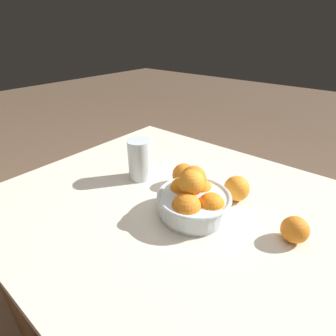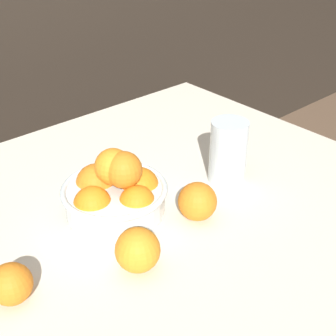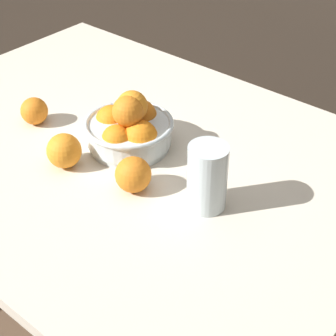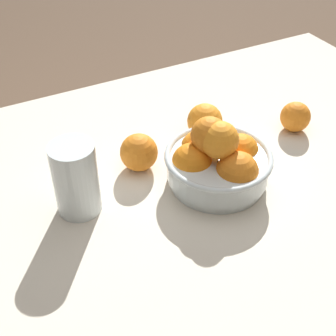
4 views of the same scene
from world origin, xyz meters
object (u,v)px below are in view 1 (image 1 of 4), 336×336
at_px(juice_glass, 140,162).
at_px(orange_loose_aside, 295,230).
at_px(fruit_bowl, 193,199).
at_px(orange_loose_near_bowl, 237,188).
at_px(orange_loose_front, 184,175).

bearing_deg(juice_glass, orange_loose_aside, -177.83).
relative_size(fruit_bowl, juice_glass, 1.46).
bearing_deg(orange_loose_near_bowl, juice_glass, 15.90).
xyz_separation_m(juice_glass, orange_loose_front, (-0.15, -0.06, -0.02)).
relative_size(fruit_bowl, orange_loose_front, 2.70).
relative_size(fruit_bowl, orange_loose_aside, 3.07).
distance_m(juice_glass, orange_loose_near_bowl, 0.35).
xyz_separation_m(fruit_bowl, orange_loose_aside, (-0.26, -0.08, -0.02)).
bearing_deg(orange_loose_near_bowl, orange_loose_front, 11.26).
relative_size(fruit_bowl, orange_loose_near_bowl, 2.66).
relative_size(orange_loose_near_bowl, orange_loose_aside, 1.15).
distance_m(orange_loose_front, orange_loose_aside, 0.38).
distance_m(juice_glass, orange_loose_front, 0.16).
bearing_deg(juice_glass, fruit_bowl, 168.38).
bearing_deg(juice_glass, orange_loose_near_bowl, -164.10).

